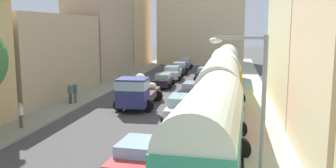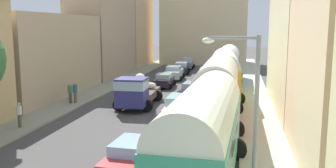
# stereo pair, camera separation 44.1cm
# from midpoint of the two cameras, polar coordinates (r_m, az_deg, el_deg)

# --- Properties ---
(ground_plane) EXTENTS (154.00, 154.00, 0.00)m
(ground_plane) POSITION_cam_midpoint_polar(r_m,az_deg,el_deg) (35.17, 0.91, -1.05)
(ground_plane) COLOR #454342
(sidewalk_left) EXTENTS (2.50, 70.00, 0.14)m
(sidewalk_left) POSITION_cam_midpoint_polar(r_m,az_deg,el_deg) (37.03, -10.23, -0.58)
(sidewalk_left) COLOR gray
(sidewalk_left) RESTS_ON ground
(sidewalk_right) EXTENTS (2.50, 70.00, 0.14)m
(sidewalk_right) POSITION_cam_midpoint_polar(r_m,az_deg,el_deg) (34.74, 12.79, -1.29)
(sidewalk_right) COLOR #AEAC99
(sidewalk_right) RESTS_ON ground
(building_left_2) EXTENTS (5.92, 14.42, 7.17)m
(building_left_2) POSITION_cam_midpoint_polar(r_m,az_deg,el_deg) (33.83, -20.16, 4.12)
(building_left_2) COLOR tan
(building_left_2) RESTS_ON ground
(building_left_3) EXTENTS (5.02, 12.67, 13.34)m
(building_left_3) POSITION_cam_midpoint_polar(r_m,az_deg,el_deg) (46.07, -10.72, 9.56)
(building_left_3) COLOR tan
(building_left_3) RESTS_ON ground
(building_left_4) EXTENTS (4.17, 10.46, 13.07)m
(building_left_4) POSITION_cam_midpoint_polar(r_m,az_deg,el_deg) (57.25, -6.23, 9.35)
(building_left_4) COLOR tan
(building_left_4) RESTS_ON ground
(building_right_2) EXTENTS (6.04, 14.64, 13.23)m
(building_right_2) POSITION_cam_midpoint_polar(r_m,az_deg,el_deg) (29.34, 21.60, 9.35)
(building_right_2) COLOR beige
(building_right_2) RESTS_ON ground
(distant_church) EXTENTS (13.70, 7.33, 19.25)m
(distant_church) POSITION_cam_midpoint_polar(r_m,az_deg,el_deg) (60.88, 5.08, 9.69)
(distant_church) COLOR beige
(distant_church) RESTS_ON ground
(parked_bus_0) EXTENTS (3.49, 9.73, 3.97)m
(parked_bus_0) POSITION_cam_midpoint_polar(r_m,az_deg,el_deg) (14.27, 5.67, -7.16)
(parked_bus_0) COLOR #329675
(parked_bus_0) RESTS_ON ground
(parked_bus_1) EXTENTS (3.36, 8.72, 4.17)m
(parked_bus_1) POSITION_cam_midpoint_polar(r_m,az_deg,el_deg) (23.01, 7.53, -0.69)
(parked_bus_1) COLOR red
(parked_bus_1) RESTS_ON ground
(parked_bus_2) EXTENTS (3.63, 9.53, 4.08)m
(parked_bus_2) POSITION_cam_midpoint_polar(r_m,az_deg,el_deg) (31.92, 8.35, 1.89)
(parked_bus_2) COLOR gold
(parked_bus_2) RESTS_ON ground
(parked_bus_3) EXTENTS (3.35, 8.10, 4.01)m
(parked_bus_3) POSITION_cam_midpoint_polar(r_m,az_deg,el_deg) (40.87, 8.81, 3.38)
(parked_bus_3) COLOR teal
(parked_bus_3) RESTS_ON ground
(cargo_truck_0) EXTENTS (3.13, 6.68, 2.48)m
(cargo_truck_0) POSITION_cam_midpoint_polar(r_m,az_deg,el_deg) (27.61, -5.32, -1.13)
(cargo_truck_0) COLOR navy
(cargo_truck_0) RESTS_ON ground
(car_0) EXTENTS (2.23, 4.03, 1.40)m
(car_0) POSITION_cam_midpoint_polar(r_m,az_deg,el_deg) (37.04, -1.09, 0.58)
(car_0) COLOR #251D2C
(car_0) RESTS_ON ground
(car_1) EXTENTS (2.44, 4.20, 1.58)m
(car_1) POSITION_cam_midpoint_polar(r_m,az_deg,el_deg) (42.39, 0.39, 1.77)
(car_1) COLOR silver
(car_1) RESTS_ON ground
(car_2) EXTENTS (2.49, 4.39, 1.48)m
(car_2) POSITION_cam_midpoint_polar(r_m,az_deg,el_deg) (47.78, 1.53, 2.53)
(car_2) COLOR #23242B
(car_2) RESTS_ON ground
(car_3) EXTENTS (2.24, 4.27, 1.62)m
(car_3) POSITION_cam_midpoint_polar(r_m,az_deg,el_deg) (53.18, 2.44, 3.25)
(car_3) COLOR slate
(car_3) RESTS_ON ground
(car_4) EXTENTS (2.41, 3.87, 1.55)m
(car_4) POSITION_cam_midpoint_polar(r_m,az_deg,el_deg) (15.32, -5.42, -11.53)
(car_4) COLOR #B43030
(car_4) RESTS_ON ground
(car_5) EXTENTS (2.14, 4.41, 1.66)m
(car_5) POSITION_cam_midpoint_polar(r_m,az_deg,el_deg) (24.05, 1.38, -3.78)
(car_5) COLOR silver
(car_5) RESTS_ON ground
(car_6) EXTENTS (2.32, 3.91, 1.57)m
(car_6) POSITION_cam_midpoint_polar(r_m,az_deg,el_deg) (30.32, 3.37, -1.18)
(car_6) COLOR #23202F
(car_6) RESTS_ON ground
(car_7) EXTENTS (2.29, 4.10, 1.47)m
(car_7) POSITION_cam_midpoint_polar(r_m,az_deg,el_deg) (42.15, 5.45, 1.62)
(car_7) COLOR #1A252E
(car_7) RESTS_ON ground
(pedestrian_0) EXTENTS (0.48, 0.48, 1.76)m
(pedestrian_0) POSITION_cam_midpoint_polar(r_m,az_deg,el_deg) (29.67, -15.47, -1.30)
(pedestrian_0) COLOR #4C3E46
(pedestrian_0) RESTS_ON ground
(pedestrian_2) EXTENTS (0.38, 0.38, 1.66)m
(pedestrian_2) POSITION_cam_midpoint_polar(r_m,az_deg,el_deg) (23.57, -22.55, -4.44)
(pedestrian_2) COLOR #525143
(pedestrian_2) RESTS_ON ground
(pedestrian_3) EXTENTS (0.48, 0.48, 1.79)m
(pedestrian_3) POSITION_cam_midpoint_polar(r_m,az_deg,el_deg) (29.78, -14.72, -1.20)
(pedestrian_3) COLOR #6F615A
(pedestrian_3) RESTS_ON ground
(streetlamp_near) EXTENTS (2.00, 0.28, 5.87)m
(streetlamp_near) POSITION_cam_midpoint_polar(r_m,az_deg,el_deg) (13.00, 12.45, -2.59)
(streetlamp_near) COLOR gray
(streetlamp_near) RESTS_ON ground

